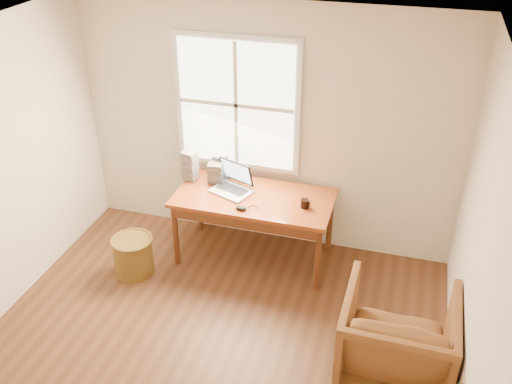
% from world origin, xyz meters
% --- Properties ---
extents(room_shell, '(4.04, 4.54, 2.64)m').
position_xyz_m(room_shell, '(-0.02, 0.16, 1.32)').
color(room_shell, '#54301C').
rests_on(room_shell, ground).
extents(desk, '(1.60, 0.80, 0.04)m').
position_xyz_m(desk, '(0.00, 1.80, 0.73)').
color(desk, brown).
rests_on(desk, room_shell).
extents(armchair, '(0.88, 0.91, 0.81)m').
position_xyz_m(armchair, '(1.55, 0.55, 0.41)').
color(armchair, brown).
rests_on(armchair, room_shell).
extents(wicker_stool, '(0.48, 0.48, 0.40)m').
position_xyz_m(wicker_stool, '(-1.11, 1.20, 0.20)').
color(wicker_stool, brown).
rests_on(wicker_stool, room_shell).
extents(laptop, '(0.55, 0.56, 0.32)m').
position_xyz_m(laptop, '(-0.25, 1.81, 0.91)').
color(laptop, silver).
rests_on(laptop, desk).
extents(mouse, '(0.12, 0.07, 0.04)m').
position_xyz_m(mouse, '(-0.05, 1.52, 0.77)').
color(mouse, black).
rests_on(mouse, desk).
extents(coffee_mug, '(0.10, 0.10, 0.09)m').
position_xyz_m(coffee_mug, '(0.53, 1.73, 0.79)').
color(coffee_mug, black).
rests_on(coffee_mug, desk).
extents(cd_stack_a, '(0.15, 0.14, 0.26)m').
position_xyz_m(cd_stack_a, '(-0.46, 2.09, 0.88)').
color(cd_stack_a, '#ADB3B9').
rests_on(cd_stack_a, desk).
extents(cd_stack_b, '(0.16, 0.15, 0.22)m').
position_xyz_m(cd_stack_b, '(-0.47, 1.96, 0.86)').
color(cd_stack_b, '#26252A').
rests_on(cd_stack_b, desk).
extents(cd_stack_c, '(0.16, 0.15, 0.32)m').
position_xyz_m(cd_stack_c, '(-0.75, 1.96, 0.91)').
color(cd_stack_c, '#A5A6B3').
rests_on(cd_stack_c, desk).
extents(cd_stack_d, '(0.19, 0.18, 0.19)m').
position_xyz_m(cd_stack_d, '(-0.43, 2.11, 0.84)').
color(cd_stack_d, silver).
rests_on(cd_stack_d, desk).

